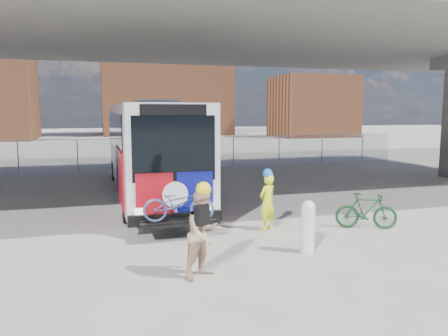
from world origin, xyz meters
name	(u,v)px	position (x,y,z in m)	size (l,w,h in m)	color
ground	(228,215)	(0.00, 0.00, 0.00)	(160.00, 160.00, 0.00)	#9E9991
bus	(148,142)	(-2.00, 4.33, 2.11)	(2.67, 13.01, 3.69)	silver
overpass	(198,28)	(0.00, 4.00, 6.54)	(40.00, 16.00, 7.95)	#605E59
chainlink_fence	(168,145)	(0.00, 12.00, 1.42)	(30.00, 0.06, 30.00)	gray
brick_buildings	(134,96)	(1.23, 48.23, 5.42)	(54.00, 22.00, 12.00)	brown
smokestack	(212,53)	(14.00, 55.00, 12.50)	(2.20, 2.20, 25.00)	brown
bollard	(308,225)	(0.72, -4.13, 0.67)	(0.33, 0.33, 1.25)	white
cyclist_hivis	(267,201)	(0.56, -1.99, 0.84)	(0.69, 0.61, 1.74)	#E0FD1A
cyclist_tan	(204,233)	(-1.99, -4.93, 0.92)	(1.08, 1.01, 1.94)	tan
bike_parked	(366,211)	(3.32, -2.65, 0.51)	(0.48, 1.70, 1.02)	#143F1F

